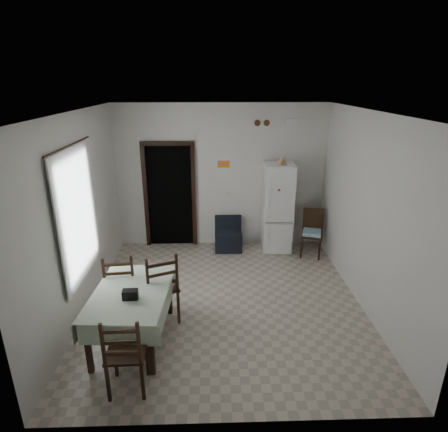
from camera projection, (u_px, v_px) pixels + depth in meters
name	position (u px, v px, depth m)	size (l,w,h in m)	color
ground	(225.00, 301.00, 5.94)	(4.50, 4.50, 0.00)	#BEAE9B
ceiling	(225.00, 112.00, 4.95)	(4.20, 4.50, 0.02)	white
wall_back	(221.00, 177.00, 7.56)	(4.20, 0.02, 2.90)	silver
wall_front	(234.00, 301.00, 3.33)	(4.20, 0.02, 2.90)	silver
wall_left	(79.00, 216.00, 5.38)	(0.02, 4.50, 2.90)	silver
wall_right	(367.00, 213.00, 5.51)	(0.02, 4.50, 2.90)	silver
doorway	(171.00, 193.00, 7.85)	(1.06, 0.52, 2.22)	black
window_recess	(70.00, 215.00, 5.16)	(0.10, 1.20, 1.60)	silver
curtain	(78.00, 215.00, 5.16)	(0.02, 1.45, 1.85)	silver
curtain_rod	(69.00, 146.00, 4.83)	(0.02, 0.02, 1.60)	black
calendar	(224.00, 169.00, 7.49)	(0.28, 0.02, 0.40)	white
calendar_image	(224.00, 164.00, 7.45)	(0.24, 0.01, 0.14)	orange
light_switch	(229.00, 194.00, 7.67)	(0.08, 0.02, 0.12)	beige
vent_left	(257.00, 123.00, 7.20)	(0.12, 0.12, 0.03)	#543721
vent_right	(267.00, 123.00, 7.20)	(0.12, 0.12, 0.03)	#543721
emergency_light	(291.00, 121.00, 7.18)	(0.25, 0.07, 0.09)	white
fridge	(278.00, 208.00, 7.48)	(0.58, 0.58, 1.79)	white
tan_cone	(282.00, 160.00, 7.08)	(0.20, 0.20, 0.17)	tan
navy_seat	(228.00, 234.00, 7.64)	(0.55, 0.53, 0.66)	black
corner_chair	(312.00, 234.00, 7.31)	(0.40, 0.40, 0.93)	black
dining_table	(133.00, 316.00, 4.93)	(0.94, 1.43, 0.75)	#AFC0A5
black_bag	(130.00, 294.00, 4.62)	(0.19, 0.11, 0.12)	black
dining_chair_far_left	(122.00, 284.00, 5.42)	(0.44, 0.44, 1.04)	black
dining_chair_far_right	(160.00, 286.00, 5.30)	(0.47, 0.47, 1.10)	black
dining_chair_near_head	(126.00, 351.00, 4.10)	(0.43, 0.43, 1.00)	black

